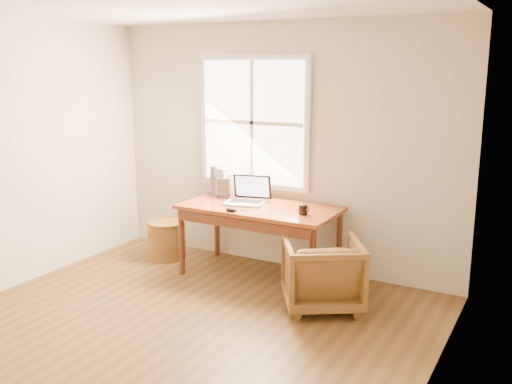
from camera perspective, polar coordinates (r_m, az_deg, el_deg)
room_shell at (r=4.34m, az=-10.26°, el=1.37°), size 4.04×4.54×2.64m
desk at (r=5.79m, az=0.37°, el=-1.61°), size 1.60×0.80×0.04m
armchair at (r=5.21m, az=6.65°, el=-8.11°), size 0.94×0.95×0.63m
wicker_stool at (r=6.57m, az=-8.91°, el=-4.75°), size 0.51×0.51×0.42m
laptop at (r=5.83m, az=-1.19°, el=0.33°), size 0.53×0.55×0.33m
mouse at (r=5.57m, az=-2.48°, el=-1.78°), size 0.13×0.10×0.04m
coffee_mug at (r=5.48m, az=4.72°, el=-1.74°), size 0.09×0.09×0.09m
cd_stack_a at (r=6.22m, az=-3.18°, el=1.03°), size 0.20×0.19×0.31m
cd_stack_b at (r=6.15m, az=-3.10°, el=0.47°), size 0.17×0.16×0.22m
cd_stack_c at (r=6.29m, az=-3.76°, el=1.17°), size 0.14×0.13×0.32m
cd_stack_d at (r=6.31m, az=-1.93°, el=0.48°), size 0.14×0.13×0.16m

